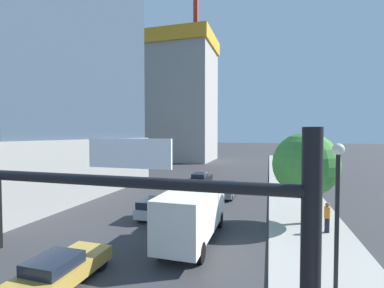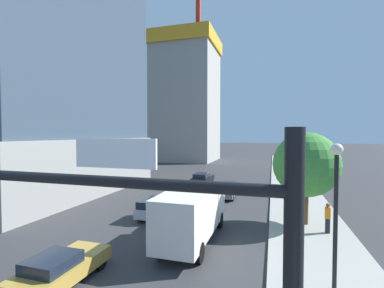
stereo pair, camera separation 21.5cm
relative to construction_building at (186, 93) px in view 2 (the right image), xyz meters
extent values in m
cube|color=#9E9B93|center=(21.84, -41.25, -15.70)|extent=(4.88, 120.00, 0.15)
cube|color=gray|center=(-5.18, -37.58, -12.95)|extent=(17.59, 21.05, 5.64)
cube|color=#9E9B93|center=(-0.02, 0.03, -1.38)|extent=(13.47, 13.81, 28.79)
cube|color=gold|center=(-0.02, 0.03, 11.51)|extent=(14.28, 14.64, 3.00)
cube|color=red|center=(4.02, -4.12, 2.22)|extent=(0.90, 0.90, 35.98)
cylinder|color=black|center=(16.87, -57.57, -10.26)|extent=(5.85, 0.14, 0.14)
cube|color=white|center=(17.75, -57.57, -9.91)|extent=(1.10, 0.04, 0.36)
cylinder|color=black|center=(21.87, -49.28, -13.02)|extent=(0.16, 0.16, 5.21)
sphere|color=silver|center=(21.87, -49.28, -10.23)|extent=(0.44, 0.44, 0.44)
cylinder|color=brown|center=(21.69, -41.30, -14.44)|extent=(0.36, 0.36, 2.37)
sphere|color=#387F33|center=(21.69, -41.30, -11.66)|extent=(4.25, 4.25, 4.25)
cube|color=#AD8938|center=(11.36, -51.59, -15.20)|extent=(1.87, 4.19, 0.60)
cube|color=#19212D|center=(11.36, -52.10, -14.67)|extent=(1.57, 1.82, 0.46)
cylinder|color=black|center=(10.54, -50.16, -15.45)|extent=(0.22, 0.64, 0.64)
cylinder|color=black|center=(12.18, -50.16, -15.45)|extent=(0.22, 0.64, 0.64)
cube|color=slate|center=(15.29, -34.53, -15.15)|extent=(1.76, 4.34, 0.70)
cube|color=#19212D|center=(15.29, -34.35, -14.57)|extent=(1.48, 1.84, 0.47)
cylinder|color=black|center=(14.52, -33.05, -15.45)|extent=(0.22, 0.64, 0.64)
cylinder|color=black|center=(16.07, -33.05, -15.45)|extent=(0.22, 0.64, 0.64)
cylinder|color=black|center=(14.52, -36.00, -15.45)|extent=(0.22, 0.64, 0.64)
cylinder|color=black|center=(16.07, -36.00, -15.45)|extent=(0.22, 0.64, 0.64)
cube|color=black|center=(11.36, -28.50, -15.17)|extent=(1.87, 4.79, 0.66)
cube|color=#19212D|center=(11.36, -29.14, -14.60)|extent=(1.57, 2.39, 0.48)
cylinder|color=black|center=(10.54, -26.87, -15.45)|extent=(0.22, 0.64, 0.64)
cylinder|color=black|center=(12.18, -26.87, -15.45)|extent=(0.22, 0.64, 0.64)
cylinder|color=black|center=(10.54, -30.13, -15.45)|extent=(0.22, 0.64, 0.64)
cylinder|color=black|center=(12.18, -30.13, -15.45)|extent=(0.22, 0.64, 0.64)
cube|color=#B7B7BC|center=(11.36, -41.97, -15.16)|extent=(1.76, 4.34, 0.68)
cube|color=#19212D|center=(11.36, -42.96, -14.57)|extent=(1.48, 2.24, 0.51)
cylinder|color=black|center=(10.59, -40.49, -15.45)|extent=(0.22, 0.64, 0.64)
cylinder|color=black|center=(12.14, -40.49, -15.45)|extent=(0.22, 0.64, 0.64)
cylinder|color=black|center=(10.59, -43.44, -15.45)|extent=(0.22, 0.64, 0.64)
cylinder|color=black|center=(12.14, -43.44, -15.45)|extent=(0.22, 0.64, 0.64)
cube|color=silver|center=(15.29, -43.21, -14.13)|extent=(2.26, 2.08, 2.09)
cube|color=silver|center=(15.29, -47.00, -13.92)|extent=(2.26, 5.20, 2.51)
cylinder|color=black|center=(14.30, -43.21, -15.28)|extent=(0.30, 0.99, 0.99)
cylinder|color=black|center=(16.29, -43.21, -15.28)|extent=(0.30, 0.99, 0.99)
cylinder|color=black|center=(14.30, -48.30, -15.28)|extent=(0.30, 0.99, 0.99)
cylinder|color=black|center=(16.29, -48.30, -15.28)|extent=(0.30, 0.99, 0.99)
cylinder|color=black|center=(22.79, -42.70, -15.18)|extent=(0.28, 0.28, 0.89)
cylinder|color=orange|center=(22.79, -42.70, -14.39)|extent=(0.34, 0.34, 0.68)
sphere|color=brown|center=(22.79, -42.70, -13.93)|extent=(0.24, 0.24, 0.24)
camera|label=1|loc=(19.38, -60.49, -9.68)|focal=25.23mm
camera|label=2|loc=(19.59, -60.43, -9.68)|focal=25.23mm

